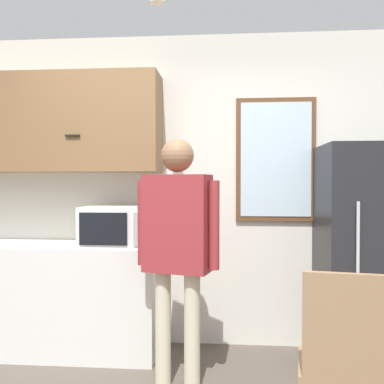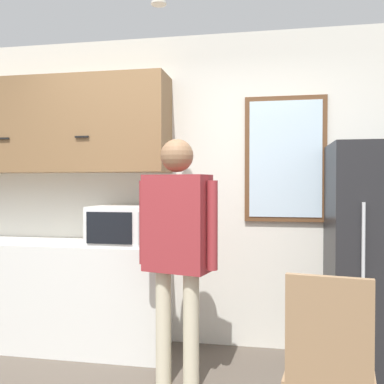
% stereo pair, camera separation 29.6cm
% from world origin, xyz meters
% --- Properties ---
extents(back_wall, '(6.00, 0.06, 2.70)m').
position_xyz_m(back_wall, '(0.00, 1.75, 1.35)').
color(back_wall, silver).
rests_on(back_wall, ground_plane).
extents(counter, '(2.06, 0.56, 0.90)m').
position_xyz_m(counter, '(-1.17, 1.45, 0.45)').
color(counter, silver).
rests_on(counter, ground_plane).
extents(upper_cabinets, '(2.06, 0.40, 0.82)m').
position_xyz_m(upper_cabinets, '(-1.17, 1.54, 1.92)').
color(upper_cabinets, olive).
extents(microwave, '(0.53, 0.42, 0.32)m').
position_xyz_m(microwave, '(-0.47, 1.39, 1.06)').
color(microwave, white).
rests_on(microwave, counter).
extents(person, '(0.58, 0.32, 1.72)m').
position_xyz_m(person, '(0.09, 0.91, 1.05)').
color(person, beige).
rests_on(person, ground_plane).
extents(refrigerator, '(0.77, 0.71, 1.71)m').
position_xyz_m(refrigerator, '(1.54, 1.38, 0.85)').
color(refrigerator, '#232326').
rests_on(refrigerator, ground_plane).
extents(chair, '(0.49, 0.49, 0.99)m').
position_xyz_m(chair, '(1.00, 0.18, 0.54)').
color(chair, '#997551').
rests_on(chair, ground_plane).
extents(window, '(0.67, 0.05, 1.05)m').
position_xyz_m(window, '(0.84, 1.71, 1.61)').
color(window, brown).
extents(ceiling_light, '(0.11, 0.11, 0.01)m').
position_xyz_m(ceiling_light, '(-0.06, 0.98, 2.68)').
color(ceiling_light, white).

